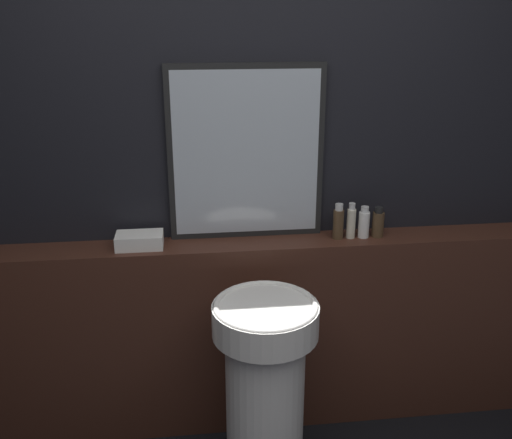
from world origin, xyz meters
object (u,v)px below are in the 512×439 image
object	(u,v)px
towel_stack	(140,240)
shampoo_bottle	(338,223)
conditioner_bottle	(351,222)
mirror	(246,154)
pedestal_sink	(265,387)
lotion_bottle	(364,223)
body_wash_bottle	(378,223)

from	to	relation	value
towel_stack	shampoo_bottle	world-z (taller)	shampoo_bottle
conditioner_bottle	shampoo_bottle	bearing A→B (deg)	180.00
mirror	pedestal_sink	bearing A→B (deg)	-87.51
towel_stack	pedestal_sink	bearing A→B (deg)	-39.54
shampoo_bottle	pedestal_sink	bearing A→B (deg)	-133.10
shampoo_bottle	conditioner_bottle	size ratio (longest dim) A/B	0.99
mirror	towel_stack	size ratio (longest dim) A/B	3.78
mirror	lotion_bottle	world-z (taller)	mirror
shampoo_bottle	body_wash_bottle	xyz separation A→B (m)	(0.18, -0.00, -0.01)
lotion_bottle	shampoo_bottle	bearing A→B (deg)	180.00
mirror	body_wash_bottle	bearing A→B (deg)	-7.80
towel_stack	lotion_bottle	size ratio (longest dim) A/B	1.39
mirror	body_wash_bottle	size ratio (longest dim) A/B	5.47
body_wash_bottle	lotion_bottle	bearing A→B (deg)	180.00
mirror	conditioner_bottle	xyz separation A→B (m)	(0.46, -0.08, -0.31)
lotion_bottle	body_wash_bottle	world-z (taller)	lotion_bottle
conditioner_bottle	body_wash_bottle	bearing A→B (deg)	0.00
lotion_bottle	mirror	bearing A→B (deg)	171.22
mirror	body_wash_bottle	world-z (taller)	mirror
pedestal_sink	mirror	xyz separation A→B (m)	(-0.02, 0.49, 0.85)
conditioner_bottle	towel_stack	bearing A→B (deg)	180.00
shampoo_bottle	lotion_bottle	size ratio (longest dim) A/B	1.12
shampoo_bottle	body_wash_bottle	distance (m)	0.18
pedestal_sink	conditioner_bottle	bearing A→B (deg)	42.82
pedestal_sink	mirror	world-z (taller)	mirror
shampoo_bottle	conditioner_bottle	distance (m)	0.06
pedestal_sink	shampoo_bottle	size ratio (longest dim) A/B	5.26
pedestal_sink	conditioner_bottle	xyz separation A→B (m)	(0.44, 0.41, 0.54)
shampoo_bottle	towel_stack	bearing A→B (deg)	-180.00
mirror	lotion_bottle	size ratio (longest dim) A/B	5.24
shampoo_bottle	body_wash_bottle	bearing A→B (deg)	-0.00
mirror	conditioner_bottle	size ratio (longest dim) A/B	4.65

